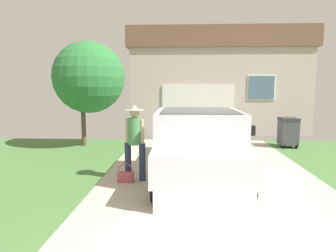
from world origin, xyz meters
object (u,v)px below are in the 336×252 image
(handbag, at_px, (126,176))
(house_with_garage, at_px, (215,82))
(wheeled_trash_bin, at_px, (288,131))
(pickup_truck, at_px, (198,147))
(person_with_hat, at_px, (135,137))
(front_yard_tree, at_px, (90,77))

(handbag, relative_size, house_with_garage, 0.05)
(house_with_garage, xyz_separation_m, wheeled_trash_bin, (2.14, -5.24, -1.86))
(pickup_truck, height_order, person_with_hat, person_with_hat)
(person_with_hat, height_order, house_with_garage, house_with_garage)
(handbag, distance_m, house_with_garage, 10.30)
(house_with_garage, bearing_deg, pickup_truck, -98.32)
(pickup_truck, distance_m, wheeled_trash_bin, 5.18)
(front_yard_tree, bearing_deg, house_with_garage, 46.92)
(pickup_truck, height_order, house_with_garage, house_with_garage)
(person_with_hat, xyz_separation_m, front_yard_tree, (-2.25, 3.99, 1.50))
(front_yard_tree, xyz_separation_m, wheeled_trash_bin, (7.20, 0.16, -1.95))
(pickup_truck, relative_size, person_with_hat, 3.09)
(pickup_truck, xyz_separation_m, wheeled_trash_bin, (3.47, 3.84, -0.17))
(front_yard_tree, bearing_deg, wheeled_trash_bin, 1.31)
(person_with_hat, bearing_deg, pickup_truck, 24.83)
(handbag, xyz_separation_m, front_yard_tree, (-2.06, 4.17, 2.39))
(person_with_hat, bearing_deg, handbag, -123.86)
(person_with_hat, distance_m, handbag, 0.93)
(person_with_hat, relative_size, front_yard_tree, 0.47)
(handbag, height_order, front_yard_tree, front_yard_tree)
(handbag, distance_m, front_yard_tree, 5.23)
(handbag, height_order, wheeled_trash_bin, wheeled_trash_bin)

